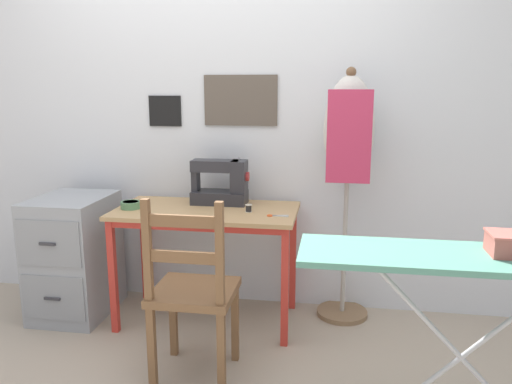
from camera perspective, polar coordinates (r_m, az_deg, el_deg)
The scene contains 11 objects.
ground_plane at distance 3.01m, azimuth -6.86°, elevation -16.56°, with size 14.00×14.00×0.00m, color tan.
wall_back at distance 3.27m, azimuth -4.31°, elevation 9.12°, with size 10.00×0.07×2.55m.
sewing_table at distance 3.02m, azimuth -5.73°, elevation -3.62°, with size 1.09×0.57×0.71m.
sewing_machine at distance 3.11m, azimuth -3.84°, elevation 0.99°, with size 0.36×0.17×0.30m.
fabric_bowl at distance 3.10m, azimuth -14.13°, elevation -1.42°, with size 0.12×0.12×0.04m.
scissors at distance 2.83m, azimuth 2.10°, elevation -2.72°, with size 0.12×0.04×0.01m.
thread_spool_near_machine at distance 2.92m, azimuth -0.84°, elevation -1.88°, with size 0.04×0.04×0.04m.
wooden_chair at distance 2.50m, azimuth -7.25°, elevation -11.41°, with size 0.40×0.38×0.94m.
filing_cabinet at distance 3.40m, azimuth -20.02°, elevation -6.88°, with size 0.43×0.56×0.76m.
dress_form at distance 3.04m, azimuth 10.51°, elevation 5.36°, with size 0.32×0.32×1.55m.
ironing_board at distance 2.05m, azimuth 23.20°, elevation -7.75°, with size 1.28×0.35×0.83m.
Camera 1 is at (0.76, -2.54, 1.43)m, focal length 35.00 mm.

